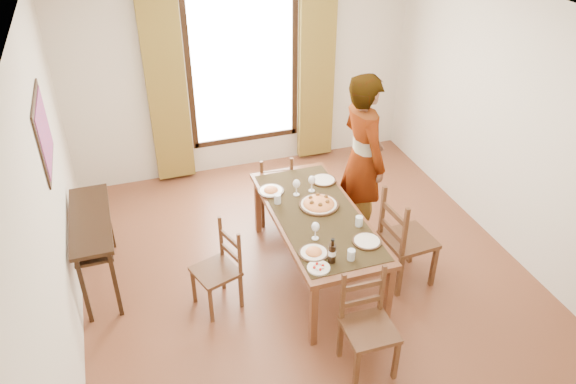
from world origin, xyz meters
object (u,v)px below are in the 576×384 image
object	(u,v)px
console_table	(92,228)
pasta_platter	(319,202)
dining_table	(317,219)
man	(363,159)

from	to	relation	value
console_table	pasta_platter	bearing A→B (deg)	-11.48
dining_table	pasta_platter	xyz separation A→B (m)	(0.07, 0.13, 0.12)
man	pasta_platter	world-z (taller)	man
dining_table	pasta_platter	distance (m)	0.18
dining_table	man	bearing A→B (deg)	36.33
console_table	dining_table	world-z (taller)	console_table
console_table	pasta_platter	xyz separation A→B (m)	(2.19, -0.44, 0.12)
console_table	dining_table	bearing A→B (deg)	-15.03
pasta_platter	man	bearing A→B (deg)	31.65
man	pasta_platter	size ratio (longest dim) A/B	4.83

